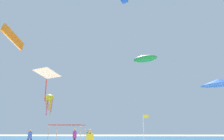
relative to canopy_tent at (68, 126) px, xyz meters
The scene contains 11 objects.
ocean_strip 23.27m from the canopy_tent, 77.80° to the left, with size 110.00×24.92×0.03m, color #28608C.
canopy_tent is the anchor object (origin of this frame).
person_leftmost 4.89m from the canopy_tent, 157.70° to the left, with size 0.48×0.42×1.78m.
person_central 3.08m from the canopy_tent, 87.60° to the left, with size 0.44×0.47×1.84m.
person_rightmost 4.57m from the canopy_tent, 71.44° to the left, with size 0.41×0.46×1.71m.
banner_flag 8.05m from the canopy_tent, 16.80° to the left, with size 0.61×0.06×3.30m.
kite_octopus_yellow 21.03m from the canopy_tent, 113.26° to the left, with size 2.33×2.33×3.94m.
kite_inflatable_green 27.59m from the canopy_tent, 63.66° to the left, with size 5.24×3.43×1.81m.
kite_delta_blue 19.00m from the canopy_tent, 16.04° to the left, with size 6.13×6.12×3.58m.
kite_parafoil_orange 13.16m from the canopy_tent, 164.26° to the left, with size 1.25×3.76×2.32m.
kite_diamond_white 5.49m from the canopy_tent, 151.31° to the right, with size 2.77×2.75×3.05m.
Camera 1 is at (0.05, -17.09, 1.84)m, focal length 35.02 mm.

